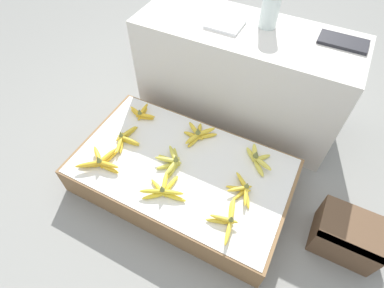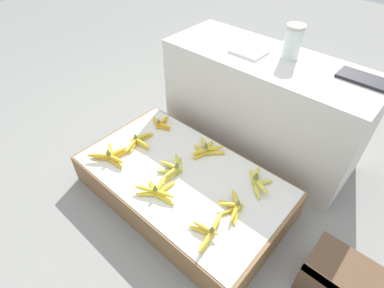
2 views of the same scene
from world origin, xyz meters
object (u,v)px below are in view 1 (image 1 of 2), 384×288
banana_bunch_middle_midleft (172,162)px  banana_bunch_back_midleft (198,134)px  banana_bunch_front_midleft (164,190)px  banana_bunch_back_left (142,114)px  banana_bunch_middle_midright (243,189)px  wooden_crate (347,235)px  banana_bunch_middle_left (125,139)px  glass_jar (270,10)px  banana_bunch_back_midright (258,159)px  banana_bunch_front_left (101,161)px  foam_tray_white (225,24)px  banana_bunch_front_midright (228,221)px

banana_bunch_middle_midleft → banana_bunch_back_midleft: size_ratio=1.01×
banana_bunch_front_midleft → banana_bunch_back_left: size_ratio=1.24×
banana_bunch_middle_midleft → banana_bunch_middle_midright: bearing=2.5°
wooden_crate → banana_bunch_middle_left: size_ratio=1.26×
banana_bunch_middle_left → banana_bunch_middle_midleft: size_ratio=1.13×
banana_bunch_middle_left → glass_jar: glass_jar is taller
banana_bunch_back_left → banana_bunch_back_midright: size_ratio=1.02×
banana_bunch_front_left → foam_tray_white: 1.10m
banana_bunch_front_midleft → banana_bunch_middle_midleft: 0.19m
banana_bunch_front_left → banana_bunch_middle_midright: size_ratio=1.25×
banana_bunch_middle_midleft → banana_bunch_middle_left: bearing=176.3°
banana_bunch_back_left → banana_bunch_back_midleft: (0.42, 0.01, 0.00)m
banana_bunch_front_midright → glass_jar: size_ratio=1.32×
banana_bunch_front_left → banana_bunch_front_midright: size_ratio=0.94×
banana_bunch_front_midright → banana_bunch_front_left: bearing=179.8°
banana_bunch_middle_midleft → banana_bunch_front_midleft: bearing=-73.8°
wooden_crate → banana_bunch_front_left: (-1.39, -0.27, 0.13)m
banana_bunch_middle_midright → banana_bunch_back_left: bearing=164.0°
wooden_crate → banana_bunch_front_midright: size_ratio=1.22×
wooden_crate → banana_bunch_front_midright: bearing=-155.1°
banana_bunch_front_left → glass_jar: glass_jar is taller
wooden_crate → banana_bunch_middle_left: banana_bunch_middle_left is taller
banana_bunch_middle_left → foam_tray_white: 0.92m
wooden_crate → foam_tray_white: (-1.04, 0.66, 0.61)m
banana_bunch_front_midleft → banana_bunch_front_left: bearing=-179.6°
banana_bunch_middle_midright → banana_bunch_back_midright: bearing=89.0°
banana_bunch_middle_midleft → foam_tray_white: (-0.02, 0.74, 0.48)m
banana_bunch_front_midright → banana_bunch_middle_left: bearing=164.8°
banana_bunch_back_left → foam_tray_white: foam_tray_white is taller
foam_tray_white → banana_bunch_back_midleft: bearing=-82.1°
banana_bunch_front_left → foam_tray_white: bearing=69.4°
wooden_crate → banana_bunch_front_midright: banana_bunch_front_midright is taller
banana_bunch_middle_midright → banana_bunch_middle_midleft: bearing=-177.5°
glass_jar → foam_tray_white: 0.27m
banana_bunch_front_midleft → banana_bunch_front_midright: (0.38, -0.01, -0.00)m
banana_bunch_front_left → glass_jar: bearing=60.8°
banana_bunch_front_midright → banana_bunch_middle_left: 0.80m
banana_bunch_middle_midright → banana_bunch_front_midleft: bearing=-152.1°
banana_bunch_back_midleft → banana_bunch_back_midright: bearing=-1.7°
banana_bunch_back_midleft → banana_bunch_back_midright: size_ratio=1.12×
wooden_crate → banana_bunch_middle_midright: size_ratio=1.63×
banana_bunch_front_left → banana_bunch_middle_midright: 0.83m
banana_bunch_middle_midleft → banana_bunch_back_midleft: 0.26m
banana_bunch_back_midright → banana_bunch_front_left: bearing=-151.9°
banana_bunch_front_midleft → banana_bunch_front_midright: banana_bunch_front_midleft is taller
banana_bunch_front_midright → banana_bunch_middle_midleft: 0.47m
banana_bunch_back_midright → banana_bunch_front_midleft: bearing=-132.0°
banana_bunch_front_midleft → banana_bunch_middle_midright: size_ratio=1.27×
banana_bunch_middle_midleft → banana_bunch_back_left: (-0.37, 0.25, -0.00)m
banana_bunch_front_midleft → banana_bunch_back_midright: bearing=48.0°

